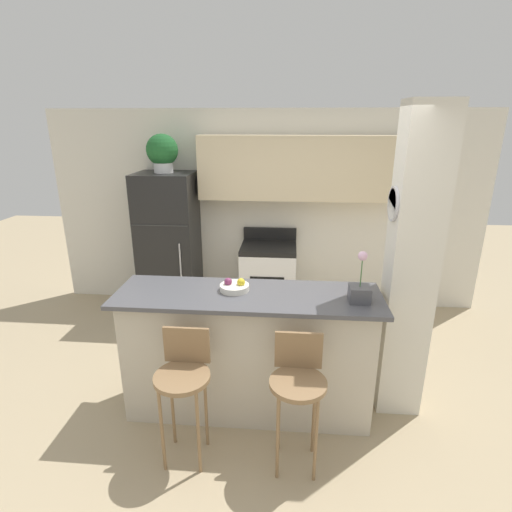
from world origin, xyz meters
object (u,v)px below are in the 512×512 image
stove_range (268,279)px  bar_stool_left (184,376)px  potted_plant_on_fridge (162,152)px  bar_stool_right (298,383)px  orchid_vase (360,290)px  fruit_bowl (235,287)px  refrigerator (169,244)px

stove_range → bar_stool_left: size_ratio=1.07×
potted_plant_on_fridge → bar_stool_right: bearing=-56.2°
stove_range → orchid_vase: orchid_vase is taller
potted_plant_on_fridge → fruit_bowl: bearing=-58.9°
bar_stool_left → potted_plant_on_fridge: 2.90m
stove_range → bar_stool_right: size_ratio=1.07×
orchid_vase → potted_plant_on_fridge: bearing=136.8°
potted_plant_on_fridge → orchid_vase: 2.97m
orchid_vase → fruit_bowl: size_ratio=1.68×
bar_stool_left → stove_range: bearing=79.1°
refrigerator → stove_range: (1.28, 0.03, -0.44)m
refrigerator → potted_plant_on_fridge: size_ratio=3.97×
stove_range → orchid_vase: size_ratio=2.68×
stove_range → potted_plant_on_fridge: potted_plant_on_fridge is taller
bar_stool_right → orchid_vase: 0.83m
stove_range → fruit_bowl: (-0.18, -1.85, 0.67)m
bar_stool_right → orchid_vase: size_ratio=2.49×
potted_plant_on_fridge → bar_stool_left: bearing=-71.5°
bar_stool_right → potted_plant_on_fridge: 3.22m
stove_range → orchid_vase: (0.79, -1.97, 0.73)m
bar_stool_right → fruit_bowl: size_ratio=4.19×
refrigerator → bar_stool_left: (0.81, -2.42, -0.23)m
stove_range → orchid_vase: bearing=-68.1°
bar_stool_left → orchid_vase: (1.26, 0.47, 0.51)m
refrigerator → bar_stool_left: refrigerator is taller
refrigerator → stove_range: size_ratio=1.69×
potted_plant_on_fridge → fruit_bowl: (1.10, -1.83, -0.92)m
bar_stool_right → potted_plant_on_fridge: potted_plant_on_fridge is taller
refrigerator → bar_stool_right: size_ratio=1.81×
bar_stool_right → fruit_bowl: fruit_bowl is taller
bar_stool_left → potted_plant_on_fridge: potted_plant_on_fridge is taller
bar_stool_right → stove_range: bearing=97.9°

